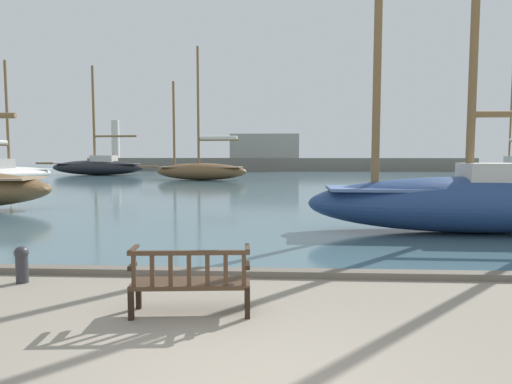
% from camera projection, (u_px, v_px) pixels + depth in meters
% --- Properties ---
extents(ground_plane, '(160.00, 160.00, 0.00)m').
position_uv_depth(ground_plane, '(244.00, 384.00, 4.32)').
color(ground_plane, gray).
extents(harbor_water, '(100.00, 80.00, 0.08)m').
position_uv_depth(harbor_water, '(278.00, 174.00, 48.10)').
color(harbor_water, '#476670').
rests_on(harbor_water, ground).
extents(quay_edge_kerb, '(40.00, 0.30, 0.12)m').
position_uv_depth(quay_edge_kerb, '(262.00, 273.00, 8.15)').
color(quay_edge_kerb, '#675F54').
rests_on(quay_edge_kerb, ground).
extents(park_bench, '(1.64, 0.66, 0.92)m').
position_uv_depth(park_bench, '(191.00, 280.00, 6.17)').
color(park_bench, black).
rests_on(park_bench, ground).
extents(sailboat_far_port, '(4.64, 8.21, 9.05)m').
position_uv_depth(sailboat_far_port, '(7.00, 172.00, 34.14)').
color(sailboat_far_port, silver).
rests_on(sailboat_far_port, harbor_water).
extents(sailboat_mid_starboard, '(11.66, 3.50, 10.85)m').
position_uv_depth(sailboat_mid_starboard, '(98.00, 166.00, 45.89)').
color(sailboat_mid_starboard, black).
rests_on(sailboat_mid_starboard, harbor_water).
extents(sailboat_centre_channel, '(2.31, 7.45, 10.35)m').
position_uv_depth(sailboat_centre_channel, '(510.00, 168.00, 42.31)').
color(sailboat_centre_channel, silver).
rests_on(sailboat_centre_channel, harbor_water).
extents(sailboat_outer_starboard, '(9.03, 2.34, 10.04)m').
position_uv_depth(sailboat_outer_starboard, '(479.00, 197.00, 12.18)').
color(sailboat_outer_starboard, navy).
rests_on(sailboat_outer_starboard, harbor_water).
extents(sailboat_nearest_starboard, '(9.25, 3.04, 10.69)m').
position_uv_depth(sailboat_nearest_starboard, '(201.00, 169.00, 37.06)').
color(sailboat_nearest_starboard, brown).
rests_on(sailboat_nearest_starboard, harbor_water).
extents(mooring_bollard, '(0.23, 0.23, 0.63)m').
position_uv_depth(mooring_bollard, '(22.00, 262.00, 7.71)').
color(mooring_bollard, '#2D2D33').
rests_on(mooring_bollard, ground).
extents(far_breakwater, '(48.33, 2.40, 6.50)m').
position_uv_depth(far_breakwater, '(273.00, 160.00, 57.48)').
color(far_breakwater, slate).
rests_on(far_breakwater, ground).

